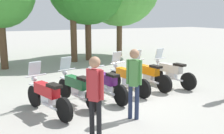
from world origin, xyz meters
TOP-DOWN VIEW (x-y plane):
  - ground_plane at (0.00, 0.00)m, footprint 80.00×80.00m
  - motorcycle_0 at (-2.44, -0.50)m, footprint 0.88×2.11m
  - motorcycle_1 at (-1.47, -0.11)m, footprint 0.78×2.14m
  - motorcycle_2 at (-0.49, -0.06)m, footprint 0.63×2.18m
  - motorcycle_3 at (0.47, 0.28)m, footprint 0.65×2.17m
  - motorcycle_4 at (1.44, 0.46)m, footprint 0.66×2.17m
  - motorcycle_5 at (2.41, 0.36)m, footprint 0.69×2.17m
  - person_0 at (-0.52, -1.84)m, footprint 0.35×0.34m
  - person_1 at (-1.82, -2.46)m, footprint 0.34×0.36m

SIDE VIEW (x-z plane):
  - ground_plane at x=0.00m, z-range 0.00..0.00m
  - motorcycle_2 at x=-0.49m, z-range 0.01..1.00m
  - motorcycle_0 at x=-2.44m, z-range -0.17..1.20m
  - motorcycle_1 at x=-1.47m, z-range -0.17..1.20m
  - motorcycle_3 at x=0.47m, z-range -0.17..1.20m
  - motorcycle_4 at x=1.44m, z-range -0.17..1.20m
  - motorcycle_5 at x=2.41m, z-range -0.17..1.20m
  - person_1 at x=-1.82m, z-range 0.17..1.99m
  - person_0 at x=-0.52m, z-range 0.17..2.00m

